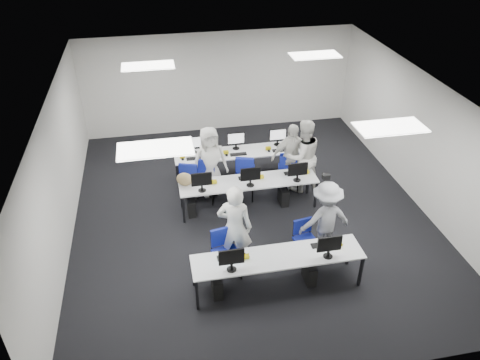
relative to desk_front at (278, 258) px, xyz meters
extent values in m
plane|color=black|center=(0.00, 2.40, -0.68)|extent=(9.00, 9.00, 0.00)
plane|color=white|center=(0.00, 2.40, 2.32)|extent=(9.00, 9.00, 0.00)
cube|color=silver|center=(0.00, 6.90, 0.82)|extent=(8.00, 0.02, 3.00)
cube|color=silver|center=(0.00, -2.10, 0.82)|extent=(8.00, 0.02, 3.00)
cube|color=silver|center=(-4.00, 2.40, 0.82)|extent=(0.02, 9.00, 3.00)
cube|color=silver|center=(4.00, 2.40, 0.82)|extent=(0.02, 9.00, 3.00)
cube|color=white|center=(-2.00, 0.40, 2.30)|extent=(1.20, 0.60, 0.02)
cube|color=white|center=(2.00, 0.40, 2.30)|extent=(1.20, 0.60, 0.02)
cube|color=white|center=(-2.00, 4.40, 2.30)|extent=(1.20, 0.60, 0.02)
cube|color=white|center=(2.00, 4.40, 2.30)|extent=(1.20, 0.60, 0.02)
cube|color=silver|center=(0.00, 0.00, 0.03)|extent=(3.20, 0.70, 0.03)
cube|color=black|center=(-1.55, -0.30, -0.33)|extent=(0.05, 0.05, 0.70)
cube|color=black|center=(-1.55, 0.30, -0.33)|extent=(0.05, 0.05, 0.70)
cube|color=black|center=(1.55, -0.30, -0.33)|extent=(0.05, 0.05, 0.70)
cube|color=black|center=(1.55, 0.30, -0.33)|extent=(0.05, 0.05, 0.70)
cube|color=silver|center=(0.00, 2.60, 0.03)|extent=(3.20, 0.70, 0.03)
cube|color=black|center=(-1.55, 2.30, -0.33)|extent=(0.05, 0.05, 0.70)
cube|color=black|center=(-1.55, 2.90, -0.33)|extent=(0.05, 0.05, 0.70)
cube|color=black|center=(1.55, 2.30, -0.33)|extent=(0.05, 0.05, 0.70)
cube|color=black|center=(1.55, 2.90, -0.33)|extent=(0.05, 0.05, 0.70)
cube|color=silver|center=(0.00, 4.00, 0.03)|extent=(3.20, 0.70, 0.03)
cube|color=black|center=(-1.55, 3.70, -0.33)|extent=(0.05, 0.05, 0.70)
cube|color=black|center=(-1.55, 4.30, -0.33)|extent=(0.05, 0.05, 0.70)
cube|color=black|center=(1.55, 3.70, -0.33)|extent=(0.05, 0.05, 0.70)
cube|color=black|center=(1.55, 4.30, -0.33)|extent=(0.05, 0.05, 0.70)
cube|color=#0E69B7|center=(-0.90, -0.18, 0.35)|extent=(0.46, 0.04, 0.32)
cube|color=black|center=(-0.90, 0.14, 0.06)|extent=(0.42, 0.14, 0.02)
ellipsoid|color=black|center=(-0.60, 0.14, 0.07)|extent=(0.07, 0.10, 0.04)
cube|color=black|center=(-1.15, 0.00, -0.47)|extent=(0.18, 0.40, 0.42)
cube|color=white|center=(0.90, -0.18, 0.35)|extent=(0.46, 0.04, 0.32)
cube|color=black|center=(0.90, 0.14, 0.06)|extent=(0.42, 0.14, 0.02)
ellipsoid|color=black|center=(1.20, 0.14, 0.07)|extent=(0.07, 0.10, 0.04)
cube|color=black|center=(0.65, 0.00, -0.47)|extent=(0.18, 0.40, 0.42)
cube|color=white|center=(-1.10, 2.42, 0.35)|extent=(0.46, 0.04, 0.32)
cube|color=black|center=(-1.10, 2.74, 0.06)|extent=(0.42, 0.14, 0.02)
ellipsoid|color=black|center=(-0.80, 2.74, 0.07)|extent=(0.07, 0.10, 0.04)
cube|color=black|center=(-1.35, 2.60, -0.47)|extent=(0.18, 0.40, 0.42)
cube|color=white|center=(0.00, 2.42, 0.35)|extent=(0.46, 0.04, 0.32)
cube|color=black|center=(0.00, 2.74, 0.06)|extent=(0.42, 0.14, 0.02)
ellipsoid|color=black|center=(0.30, 2.74, 0.07)|extent=(0.07, 0.10, 0.04)
cube|color=black|center=(-0.25, 2.60, -0.47)|extent=(0.18, 0.40, 0.42)
cube|color=white|center=(1.10, 2.42, 0.35)|extent=(0.46, 0.04, 0.32)
cube|color=black|center=(1.10, 2.74, 0.06)|extent=(0.42, 0.14, 0.02)
ellipsoid|color=black|center=(1.40, 2.74, 0.07)|extent=(0.07, 0.10, 0.04)
cube|color=black|center=(0.85, 2.60, -0.47)|extent=(0.18, 0.40, 0.42)
cube|color=white|center=(-1.10, 4.18, 0.35)|extent=(0.46, 0.04, 0.32)
cube|color=black|center=(-1.10, 3.86, 0.06)|extent=(0.42, 0.14, 0.02)
ellipsoid|color=black|center=(-1.40, 3.86, 0.07)|extent=(0.07, 0.10, 0.04)
cube|color=black|center=(-0.85, 4.00, -0.47)|extent=(0.18, 0.40, 0.42)
cube|color=white|center=(0.00, 4.18, 0.35)|extent=(0.46, 0.04, 0.32)
cube|color=black|center=(0.00, 3.86, 0.06)|extent=(0.42, 0.14, 0.02)
ellipsoid|color=black|center=(-0.30, 3.86, 0.07)|extent=(0.07, 0.10, 0.04)
cube|color=black|center=(0.25, 4.00, -0.47)|extent=(0.18, 0.40, 0.42)
cube|color=white|center=(1.10, 4.18, 0.35)|extent=(0.46, 0.04, 0.32)
cube|color=black|center=(1.10, 3.86, 0.06)|extent=(0.42, 0.14, 0.02)
ellipsoid|color=black|center=(0.80, 3.86, 0.07)|extent=(0.07, 0.10, 0.04)
cube|color=black|center=(1.35, 4.00, -0.47)|extent=(0.18, 0.40, 0.42)
cube|color=navy|center=(-0.88, 0.48, -0.18)|extent=(0.56, 0.55, 0.07)
cube|color=navy|center=(-0.93, 0.69, 0.11)|extent=(0.46, 0.15, 0.39)
cube|color=navy|center=(0.76, 0.64, -0.24)|extent=(0.48, 0.47, 0.06)
cube|color=navy|center=(0.73, 0.83, 0.01)|extent=(0.40, 0.11, 0.34)
cube|color=navy|center=(-0.97, 3.13, -0.18)|extent=(0.58, 0.56, 0.07)
cube|color=navy|center=(-0.91, 3.34, 0.10)|extent=(0.46, 0.17, 0.39)
cube|color=navy|center=(-0.01, 3.06, -0.20)|extent=(0.56, 0.54, 0.06)
cube|color=navy|center=(0.04, 3.26, 0.07)|extent=(0.44, 0.16, 0.38)
cube|color=navy|center=(1.15, 3.20, -0.22)|extent=(0.49, 0.47, 0.06)
cube|color=navy|center=(1.17, 3.40, 0.04)|extent=(0.42, 0.10, 0.36)
cube|color=navy|center=(-1.25, 3.46, -0.20)|extent=(0.59, 0.58, 0.06)
cube|color=navy|center=(-1.33, 3.27, 0.08)|extent=(0.43, 0.20, 0.38)
cube|color=navy|center=(0.11, 3.54, -0.20)|extent=(0.56, 0.55, 0.06)
cube|color=navy|center=(0.05, 3.34, 0.07)|extent=(0.43, 0.17, 0.37)
cube|color=navy|center=(1.16, 3.39, -0.22)|extent=(0.53, 0.52, 0.06)
cube|color=navy|center=(1.11, 3.20, 0.05)|extent=(0.42, 0.15, 0.36)
ellipsoid|color=olive|center=(-1.45, 2.72, 0.20)|extent=(0.44, 0.36, 0.31)
imported|color=silver|center=(-0.67, 0.73, 0.26)|extent=(0.79, 0.64, 1.87)
imported|color=silver|center=(1.45, 3.13, 0.26)|extent=(1.01, 0.84, 1.88)
imported|color=silver|center=(-0.78, 3.40, 0.20)|extent=(0.95, 0.71, 1.77)
imported|color=silver|center=(1.20, 3.29, 0.18)|extent=(1.05, 0.53, 1.73)
imported|color=gray|center=(1.19, 0.79, 0.15)|extent=(1.13, 0.71, 1.66)
cube|color=black|center=(1.18, 0.97, 1.04)|extent=(0.16, 0.19, 0.10)
camera|label=1|loc=(-1.93, -6.22, 5.88)|focal=35.00mm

